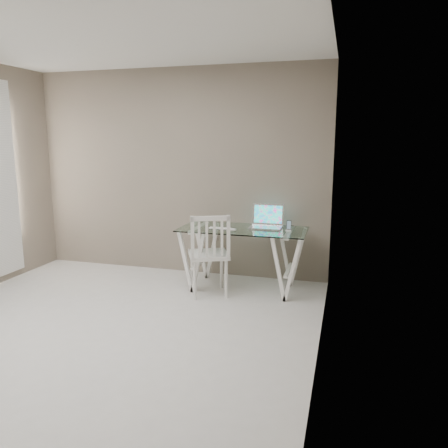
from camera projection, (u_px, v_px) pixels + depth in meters
name	position (u px, v px, depth m)	size (l,w,h in m)	color
room	(72.00, 148.00, 3.64)	(4.50, 4.52, 2.71)	beige
desk	(243.00, 258.00, 5.24)	(1.50, 0.70, 0.75)	silver
chair	(209.00, 251.00, 4.96)	(0.59, 0.59, 0.97)	silver
laptop	(267.00, 222.00, 5.26)	(0.38, 0.31, 0.27)	silver
keyboard	(220.00, 228.00, 5.17)	(0.27, 0.12, 0.01)	silver
mouse	(232.00, 230.00, 5.03)	(0.11, 0.06, 0.03)	white
phone_dock	(289.00, 228.00, 5.05)	(0.06, 0.06, 0.12)	white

